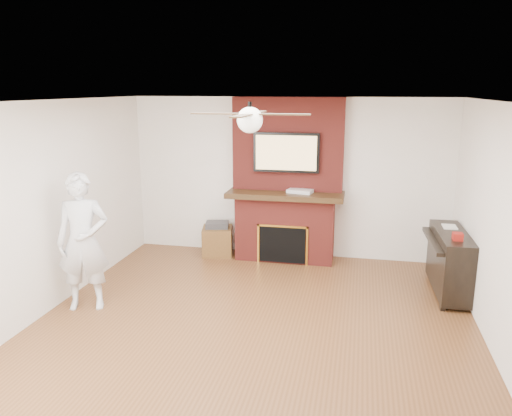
% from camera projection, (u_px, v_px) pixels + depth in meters
% --- Properties ---
extents(room_shell, '(5.36, 5.86, 2.86)m').
position_uv_depth(room_shell, '(250.00, 223.00, 5.24)').
color(room_shell, '#5A341A').
rests_on(room_shell, ground).
extents(fireplace, '(1.78, 0.64, 2.50)m').
position_uv_depth(fireplace, '(286.00, 196.00, 7.72)').
color(fireplace, maroon).
rests_on(fireplace, ground).
extents(tv, '(1.00, 0.08, 0.60)m').
position_uv_depth(tv, '(286.00, 153.00, 7.51)').
color(tv, black).
rests_on(tv, fireplace).
extents(ceiling_fan, '(1.21, 1.21, 0.31)m').
position_uv_depth(ceiling_fan, '(250.00, 119.00, 4.98)').
color(ceiling_fan, black).
rests_on(ceiling_fan, room_shell).
extents(person, '(0.72, 0.59, 1.68)m').
position_uv_depth(person, '(83.00, 242.00, 5.96)').
color(person, silver).
rests_on(person, ground).
extents(side_table, '(0.56, 0.56, 0.54)m').
position_uv_depth(side_table, '(217.00, 239.00, 8.05)').
color(side_table, brown).
rests_on(side_table, ground).
extents(piano, '(0.51, 1.28, 0.92)m').
position_uv_depth(piano, '(449.00, 261.00, 6.48)').
color(piano, black).
rests_on(piano, ground).
extents(cable_box, '(0.41, 0.28, 0.05)m').
position_uv_depth(cable_box, '(300.00, 191.00, 7.55)').
color(cable_box, silver).
rests_on(cable_box, fireplace).
extents(candle_orange, '(0.07, 0.07, 0.13)m').
position_uv_depth(candle_orange, '(276.00, 257.00, 7.77)').
color(candle_orange, '#CC4218').
rests_on(candle_orange, ground).
extents(candle_green, '(0.06, 0.06, 0.10)m').
position_uv_depth(candle_green, '(284.00, 258.00, 7.76)').
color(candle_green, '#4F9039').
rests_on(candle_green, ground).
extents(candle_cream, '(0.09, 0.09, 0.12)m').
position_uv_depth(candle_cream, '(286.00, 258.00, 7.75)').
color(candle_cream, '#F9ECC6').
rests_on(candle_cream, ground).
extents(candle_blue, '(0.06, 0.06, 0.08)m').
position_uv_depth(candle_blue, '(291.00, 259.00, 7.75)').
color(candle_blue, '#2C4A86').
rests_on(candle_blue, ground).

